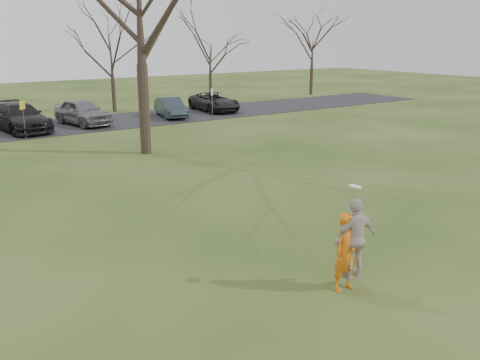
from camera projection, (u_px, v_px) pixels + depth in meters
The scene contains 12 objects.
ground at pixel (337, 281), 11.93m from camera, with size 120.00×120.00×0.00m, color #1E380F.
parking_strip at pixel (49, 127), 31.82m from camera, with size 62.00×6.50×0.04m, color black.
player_defender at pixel (346, 252), 11.31m from camera, with size 0.65×0.43×1.79m, color orange.
car_3 at pixel (20, 117), 30.36m from camera, with size 2.26×5.55×1.61m, color black.
car_4 at pixel (82, 112), 32.50m from camera, with size 1.90×4.73×1.61m, color slate.
car_5 at pixel (171, 107), 35.59m from camera, with size 1.41×4.05×1.33m, color #28323C.
car_6 at pixel (214, 102), 38.49m from camera, with size 2.28×4.94×1.37m, color black.
catching_play at pixel (355, 239), 11.32m from camera, with size 1.14×0.59×2.15m.
sign_yellow at pixel (23, 113), 27.97m from camera, with size 0.35×0.35×2.08m.
sign_white at pixel (212, 98), 34.47m from camera, with size 0.35×0.35×2.08m.
big_tree at pixel (139, 0), 23.07m from camera, with size 9.00×9.00×14.00m, color #352821, non-canonical shape.
small_tree_row at pixel (87, 58), 37.18m from camera, with size 55.00×5.90×8.50m.
Camera 1 is at (-7.97, -7.71, 5.47)m, focal length 38.63 mm.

